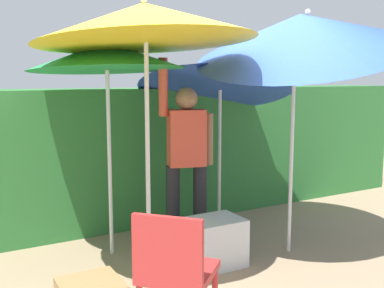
# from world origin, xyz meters

# --- Properties ---
(ground_plane) EXTENTS (24.00, 24.00, 0.00)m
(ground_plane) POSITION_xyz_m (0.00, 0.00, 0.00)
(ground_plane) COLOR #9E8466
(hedge_row) EXTENTS (8.00, 0.70, 1.57)m
(hedge_row) POSITION_xyz_m (0.00, 1.72, 0.78)
(hedge_row) COLOR #2D7033
(hedge_row) RESTS_ON ground_plane
(umbrella_rainbow) EXTENTS (2.09, 2.01, 2.68)m
(umbrella_rainbow) POSITION_xyz_m (0.98, -0.00, 2.09)
(umbrella_rainbow) COLOR silver
(umbrella_rainbow) RESTS_ON ground_plane
(umbrella_orange) EXTENTS (1.75, 1.76, 2.34)m
(umbrella_orange) POSITION_xyz_m (-0.53, 0.11, 2.11)
(umbrella_orange) COLOR silver
(umbrella_orange) RESTS_ON ground_plane
(umbrella_yellow) EXTENTS (1.83, 1.75, 2.22)m
(umbrella_yellow) POSITION_xyz_m (0.75, 1.09, 1.70)
(umbrella_yellow) COLOR silver
(umbrella_yellow) RESTS_ON ground_plane
(umbrella_navy) EXTENTS (1.43, 1.44, 2.05)m
(umbrella_navy) POSITION_xyz_m (-0.60, 0.84, 1.88)
(umbrella_navy) COLOR silver
(umbrella_navy) RESTS_ON ground_plane
(person_vendor) EXTENTS (0.55, 0.31, 1.88)m
(person_vendor) POSITION_xyz_m (0.16, 0.70, 0.93)
(person_vendor) COLOR black
(person_vendor) RESTS_ON ground_plane
(chair_plastic) EXTENTS (0.62, 0.62, 0.89)m
(chair_plastic) POSITION_xyz_m (-0.76, -0.84, 0.51)
(chair_plastic) COLOR #B72D2D
(chair_plastic) RESTS_ON ground_plane
(cooler_box) EXTENTS (0.49, 0.39, 0.44)m
(cooler_box) POSITION_xyz_m (0.13, 0.11, 0.22)
(cooler_box) COLOR silver
(cooler_box) RESTS_ON ground_plane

